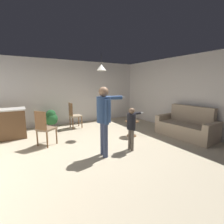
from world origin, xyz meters
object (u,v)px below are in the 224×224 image
(person_adult, at_px, (104,114))
(dining_chair_by_counter, at_px, (44,127))
(person_child, at_px, (132,124))
(side_table_by_couch, at_px, (132,127))
(kitchen_counter, at_px, (4,124))
(dining_chair_near_wall, at_px, (74,114))
(potted_plant_corner, at_px, (51,119))
(couch_floral, at_px, (186,127))
(spare_remote_on_table, at_px, (132,120))

(person_adult, height_order, dining_chair_by_counter, person_adult)
(person_adult, xyz_separation_m, person_child, (0.76, -0.05, -0.33))
(side_table_by_couch, relative_size, dining_chair_by_counter, 0.52)
(kitchen_counter, xyz_separation_m, side_table_by_couch, (3.62, -1.79, -0.15))
(dining_chair_near_wall, bearing_deg, kitchen_counter, -86.06)
(dining_chair_by_counter, bearing_deg, dining_chair_near_wall, 101.85)
(kitchen_counter, bearing_deg, potted_plant_corner, 17.38)
(couch_floral, xyz_separation_m, person_child, (-2.20, 0.05, 0.37))
(potted_plant_corner, distance_m, spare_remote_on_table, 3.13)
(side_table_by_couch, distance_m, person_adult, 1.84)
(couch_floral, xyz_separation_m, person_adult, (-2.97, 0.11, 0.70))
(dining_chair_by_counter, relative_size, dining_chair_near_wall, 1.00)
(dining_chair_near_wall, bearing_deg, side_table_by_couch, 33.45)
(person_adult, height_order, spare_remote_on_table, person_adult)
(couch_floral, xyz_separation_m, spare_remote_on_table, (-1.50, 0.93, 0.21))
(kitchen_counter, xyz_separation_m, dining_chair_by_counter, (1.01, -1.24, 0.07))
(couch_floral, xyz_separation_m, dining_chair_by_counter, (-4.11, 1.51, 0.21))
(side_table_by_couch, bearing_deg, spare_remote_on_table, -100.10)
(person_child, xyz_separation_m, dining_chair_by_counter, (-1.91, 1.46, -0.15))
(side_table_by_couch, height_order, dining_chair_near_wall, dining_chair_near_wall)
(couch_floral, relative_size, dining_chair_near_wall, 1.85)
(dining_chair_near_wall, xyz_separation_m, potted_plant_corner, (-0.80, 0.28, -0.13))
(person_adult, xyz_separation_m, dining_chair_near_wall, (0.14, 2.83, -0.48))
(person_child, bearing_deg, kitchen_counter, -129.73)
(person_adult, distance_m, person_child, 0.83)
(kitchen_counter, bearing_deg, person_child, -42.80)
(couch_floral, relative_size, dining_chair_by_counter, 1.85)
(person_adult, bearing_deg, person_child, 93.48)
(person_adult, xyz_separation_m, dining_chair_by_counter, (-1.14, 1.40, -0.48))
(couch_floral, relative_size, spare_remote_on_table, 14.25)
(couch_floral, relative_size, person_child, 1.65)
(couch_floral, bearing_deg, person_child, 84.79)
(person_child, distance_m, dining_chair_by_counter, 2.40)
(couch_floral, distance_m, spare_remote_on_table, 1.78)
(side_table_by_couch, bearing_deg, person_adult, -149.99)
(dining_chair_by_counter, xyz_separation_m, dining_chair_near_wall, (1.28, 1.42, 0.00))
(potted_plant_corner, bearing_deg, couch_floral, -41.56)
(person_adult, relative_size, spare_remote_on_table, 12.74)
(kitchen_counter, height_order, potted_plant_corner, kitchen_counter)
(kitchen_counter, distance_m, potted_plant_corner, 1.56)
(dining_chair_near_wall, distance_m, spare_remote_on_table, 2.40)
(spare_remote_on_table, bearing_deg, person_child, -128.87)
(person_adult, height_order, potted_plant_corner, person_adult)
(couch_floral, relative_size, person_adult, 1.12)
(dining_chair_by_counter, distance_m, dining_chair_near_wall, 1.91)
(couch_floral, xyz_separation_m, side_table_by_couch, (-1.49, 0.96, -0.00))
(dining_chair_by_counter, bearing_deg, spare_remote_on_table, 41.32)
(couch_floral, height_order, dining_chair_near_wall, same)
(dining_chair_near_wall, distance_m, potted_plant_corner, 0.86)
(potted_plant_corner, bearing_deg, dining_chair_by_counter, -105.78)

